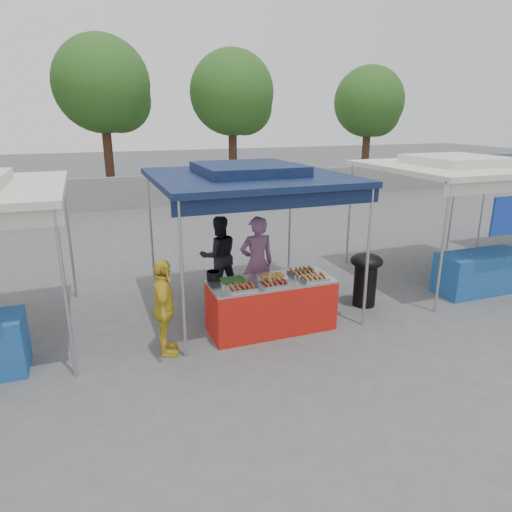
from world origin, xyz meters
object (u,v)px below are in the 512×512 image
object	(u,v)px
wok_burner	(366,275)
vendor_woman	(257,263)
vendor_table	(271,305)
customer_person	(164,308)
cooking_pot	(214,275)
helper_man	(219,256)

from	to	relation	value
wok_burner	vendor_woman	world-z (taller)	vendor_woman
vendor_table	vendor_woman	bearing A→B (deg)	84.41
vendor_table	customer_person	distance (m)	1.78
customer_person	cooking_pot	bearing A→B (deg)	-48.96
wok_burner	vendor_woman	distance (m)	2.00
vendor_table	helper_man	distance (m)	1.86
vendor_table	wok_burner	bearing A→B (deg)	9.21
vendor_woman	helper_man	world-z (taller)	vendor_woman
cooking_pot	helper_man	size ratio (longest dim) A/B	0.15
wok_burner	customer_person	size ratio (longest dim) A/B	0.68
helper_man	customer_person	size ratio (longest dim) A/B	1.07
vendor_woman	customer_person	size ratio (longest dim) A/B	1.17
cooking_pot	vendor_woman	size ratio (longest dim) A/B	0.14
cooking_pot	vendor_woman	distance (m)	1.08
vendor_table	customer_person	bearing A→B (deg)	-172.94
vendor_table	vendor_woman	world-z (taller)	vendor_woman
cooking_pot	wok_burner	world-z (taller)	wok_burner
vendor_woman	helper_man	size ratio (longest dim) A/B	1.10
cooking_pot	wok_burner	size ratio (longest dim) A/B	0.24
helper_man	customer_person	world-z (taller)	helper_man
cooking_pot	vendor_table	bearing A→B (deg)	-22.61
vendor_table	wok_burner	size ratio (longest dim) A/B	2.02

